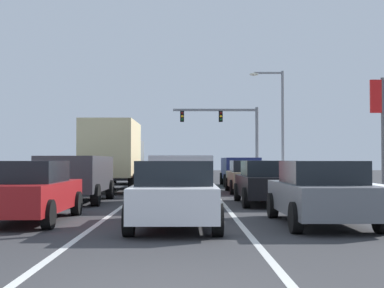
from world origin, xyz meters
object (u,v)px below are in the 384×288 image
object	(u,v)px
suv_navy_right_lane_fourth	(240,169)
suv_maroon_center_lane_third	(180,171)
suv_green_center_lane_fourth	(178,169)
traffic_light_gantry	(231,126)
sedan_black_left_lane_fourth	(125,172)
sedan_tan_right_lane_third	(249,176)
sedan_gray_right_lane_nearest	(321,192)
box_truck_left_lane_third	(114,153)
sedan_black_right_lane_second	(267,182)
suv_silver_center_lane_second	(182,175)
suv_charcoal_left_lane_second	(77,174)
sedan_red_left_lane_nearest	(28,191)
street_lamp_right_mid	(278,115)
sedan_white_center_lane_nearest	(175,194)

from	to	relation	value
suv_navy_right_lane_fourth	suv_maroon_center_lane_third	xyz separation A→B (m)	(-3.48, -7.67, 0.00)
suv_green_center_lane_fourth	traffic_light_gantry	size ratio (longest dim) A/B	0.65
sedan_black_left_lane_fourth	suv_green_center_lane_fourth	bearing A→B (deg)	-48.06
sedan_tan_right_lane_third	suv_navy_right_lane_fourth	bearing A→B (deg)	87.99
sedan_gray_right_lane_nearest	box_truck_left_lane_third	size ratio (longest dim) A/B	0.62
sedan_black_right_lane_second	suv_silver_center_lane_second	distance (m)	2.98
sedan_gray_right_lane_nearest	suv_maroon_center_lane_third	world-z (taller)	suv_maroon_center_lane_third
suv_silver_center_lane_second	suv_charcoal_left_lane_second	distance (m)	3.96
suv_navy_right_lane_fourth	suv_silver_center_lane_second	world-z (taller)	same
suv_maroon_center_lane_third	traffic_light_gantry	bearing A→B (deg)	79.85
traffic_light_gantry	sedan_red_left_lane_nearest	bearing A→B (deg)	-102.69
sedan_black_right_lane_second	suv_charcoal_left_lane_second	world-z (taller)	suv_charcoal_left_lane_second
sedan_gray_right_lane_nearest	street_lamp_right_mid	bearing A→B (deg)	82.47
sedan_gray_right_lane_nearest	box_truck_left_lane_third	world-z (taller)	box_truck_left_lane_third
suv_maroon_center_lane_third	street_lamp_right_mid	bearing A→B (deg)	66.71
suv_maroon_center_lane_third	sedan_black_left_lane_fourth	world-z (taller)	suv_maroon_center_lane_third
suv_green_center_lane_fourth	street_lamp_right_mid	bearing A→B (deg)	54.12
suv_maroon_center_lane_third	suv_green_center_lane_fourth	world-z (taller)	same
sedan_gray_right_lane_nearest	sedan_black_left_lane_fourth	xyz separation A→B (m)	(-7.15, 22.52, 0.00)
suv_silver_center_lane_second	suv_green_center_lane_fourth	xyz separation A→B (m)	(-0.34, 12.74, 0.00)
sedan_red_left_lane_nearest	suv_charcoal_left_lane_second	bearing A→B (deg)	90.34
sedan_black_right_lane_second	suv_silver_center_lane_second	bearing A→B (deg)	-177.33
sedan_black_right_lane_second	street_lamp_right_mid	bearing A→B (deg)	79.60
suv_green_center_lane_fourth	suv_charcoal_left_lane_second	bearing A→B (deg)	-106.61
suv_silver_center_lane_second	sedan_black_left_lane_fourth	bearing A→B (deg)	102.91
sedan_white_center_lane_nearest	sedan_black_left_lane_fourth	world-z (taller)	same
suv_maroon_center_lane_third	suv_silver_center_lane_second	bearing A→B (deg)	-88.62
suv_silver_center_lane_second	sedan_red_left_lane_nearest	bearing A→B (deg)	-126.02
sedan_gray_right_lane_nearest	suv_silver_center_lane_second	world-z (taller)	suv_silver_center_lane_second
sedan_white_center_lane_nearest	suv_maroon_center_lane_third	xyz separation A→B (m)	(-0.06, 12.45, 0.25)
suv_green_center_lane_fourth	sedan_red_left_lane_nearest	xyz separation A→B (m)	(-3.43, -17.92, -0.25)
street_lamp_right_mid	suv_green_center_lane_fourth	bearing A→B (deg)	-125.88
suv_maroon_center_lane_third	suv_charcoal_left_lane_second	distance (m)	6.19
sedan_tan_right_lane_third	box_truck_left_lane_third	bearing A→B (deg)	169.98
suv_green_center_lane_fourth	sedan_tan_right_lane_third	bearing A→B (deg)	-59.12
sedan_black_left_lane_fourth	sedan_red_left_lane_nearest	bearing A→B (deg)	-89.90
sedan_black_right_lane_second	street_lamp_right_mid	xyz separation A→B (m)	(4.22, 23.01, 4.24)
sedan_gray_right_lane_nearest	sedan_tan_right_lane_third	bearing A→B (deg)	91.10
box_truck_left_lane_third	sedan_white_center_lane_nearest	bearing A→B (deg)	-77.14
suv_navy_right_lane_fourth	sedan_red_left_lane_nearest	world-z (taller)	suv_navy_right_lane_fourth
suv_maroon_center_lane_third	traffic_light_gantry	distance (m)	23.93
suv_charcoal_left_lane_second	street_lamp_right_mid	size ratio (longest dim) A/B	0.58
suv_navy_right_lane_fourth	sedan_black_right_lane_second	bearing A→B (deg)	-91.55
sedan_gray_right_lane_nearest	suv_charcoal_left_lane_second	world-z (taller)	suv_charcoal_left_lane_second
box_truck_left_lane_third	sedan_gray_right_lane_nearest	bearing A→B (deg)	-64.41
sedan_gray_right_lane_nearest	suv_maroon_center_lane_third	size ratio (longest dim) A/B	0.92
suv_silver_center_lane_second	sedan_tan_right_lane_third	bearing A→B (deg)	66.16
sedan_gray_right_lane_nearest	sedan_black_right_lane_second	size ratio (longest dim) A/B	1.00
sedan_white_center_lane_nearest	box_truck_left_lane_third	distance (m)	14.90
sedan_red_left_lane_nearest	suv_charcoal_left_lane_second	distance (m)	6.30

